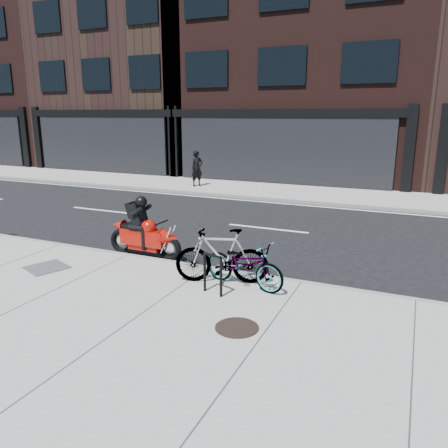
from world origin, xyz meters
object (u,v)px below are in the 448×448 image
at_px(motorcycle, 147,233).
at_px(pedestrian, 197,168).
at_px(manhole_cover, 237,328).
at_px(bicycle_rear, 222,256).
at_px(utility_grate, 47,267).
at_px(bike_rack, 213,271).
at_px(bicycle_front, 244,264).

bearing_deg(motorcycle, pedestrian, 111.46).
relative_size(pedestrian, manhole_cover, 2.35).
bearing_deg(manhole_cover, bicycle_rear, 121.48).
bearing_deg(utility_grate, pedestrian, 100.72).
relative_size(bike_rack, utility_grate, 0.98).
bearing_deg(bicycle_front, motorcycle, 81.41).
height_order(bike_rack, motorcycle, motorcycle).
bearing_deg(bicycle_front, pedestrian, 42.98).
height_order(bike_rack, bicycle_rear, bicycle_rear).
distance_m(bicycle_rear, utility_grate, 3.76).
distance_m(bike_rack, motorcycle, 2.85).
bearing_deg(manhole_cover, utility_grate, 169.98).
bearing_deg(bike_rack, pedestrian, 118.79).
relative_size(motorcycle, utility_grate, 2.57).
xyz_separation_m(bicycle_front, motorcycle, (-2.77, 1.00, 0.02)).
xyz_separation_m(motorcycle, utility_grate, (-1.33, -1.75, -0.45)).
distance_m(pedestrian, utility_grate, 10.84).
distance_m(bicycle_rear, pedestrian, 11.38).
height_order(bicycle_rear, utility_grate, bicycle_rear).
bearing_deg(bike_rack, manhole_cover, -48.97).
height_order(pedestrian, manhole_cover, pedestrian).
relative_size(bicycle_front, pedestrian, 1.06).
distance_m(bicycle_rear, motorcycle, 2.53).
distance_m(bike_rack, utility_grate, 3.75).
height_order(motorcycle, utility_grate, motorcycle).
bearing_deg(utility_grate, bicycle_rear, 11.62).
xyz_separation_m(motorcycle, pedestrian, (-3.34, 8.88, 0.32)).
bearing_deg(motorcycle, bicycle_rear, -22.47).
relative_size(bike_rack, motorcycle, 0.38).
relative_size(manhole_cover, utility_grate, 0.88).
bearing_deg(bicycle_rear, bicycle_front, 71.41).
bearing_deg(pedestrian, motorcycle, -129.96).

